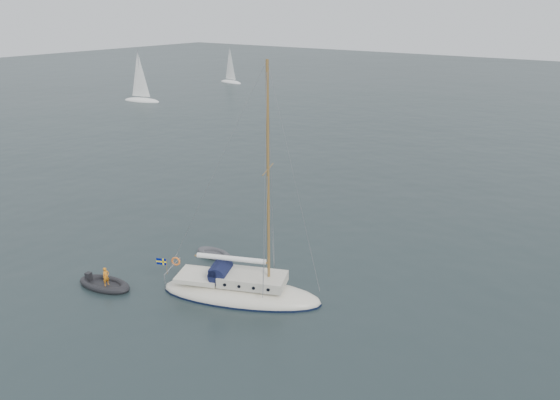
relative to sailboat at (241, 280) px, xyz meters
The scene contains 6 objects.
ground 3.02m from the sailboat, 74.90° to the left, with size 300.00×300.00×0.00m, color black.
sailboat is the anchor object (origin of this frame).
dinghy 5.63m from the sailboat, 147.74° to the left, with size 2.58×1.17×0.37m.
rib 7.98m from the sailboat, 152.33° to the right, with size 3.39×1.54×1.27m.
distant_yacht_a 67.22m from the sailboat, 143.68° to the left, with size 6.68×3.56×8.85m.
distant_yacht_c 86.81m from the sailboat, 130.94° to the left, with size 5.92×3.16×7.85m.
Camera 1 is at (16.43, -22.97, 15.21)m, focal length 35.00 mm.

